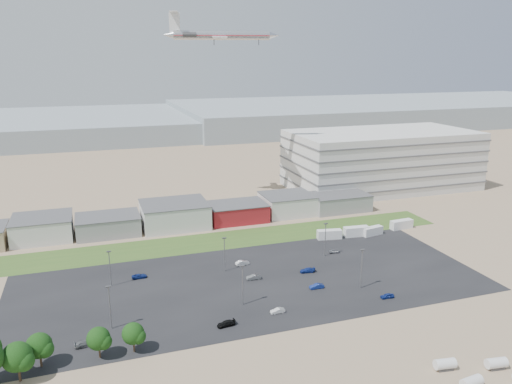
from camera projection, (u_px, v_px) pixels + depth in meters
name	position (u px, v px, depth m)	size (l,w,h in m)	color
ground	(258.00, 323.00, 108.49)	(700.00, 700.00, 0.00)	#8C7359
parking_lot	(252.00, 282.00, 128.33)	(120.00, 50.00, 0.01)	black
grass_strip	(205.00, 242.00, 156.05)	(160.00, 16.00, 0.02)	#375821
hills_backdrop	(180.00, 123.00, 407.82)	(700.00, 200.00, 9.00)	gray
building_row	(142.00, 218.00, 167.13)	(170.00, 20.00, 8.00)	silver
parking_garage	(381.00, 160.00, 219.99)	(80.00, 40.00, 25.00)	silver
storage_tank_nw	(445.00, 364.00, 92.11)	(3.90, 1.95, 2.34)	silver
storage_tank_ne	(496.00, 363.00, 92.38)	(3.88, 1.94, 2.33)	silver
storage_tank_sw	(472.00, 382.00, 86.90)	(3.95, 1.97, 2.37)	silver
box_trailer_a	(329.00, 234.00, 158.90)	(7.79, 2.43, 2.92)	silver
box_trailer_b	(356.00, 231.00, 161.36)	(8.27, 2.58, 3.10)	silver
box_trailer_c	(372.00, 231.00, 162.30)	(7.27, 2.27, 2.73)	silver
box_trailer_d	(401.00, 224.00, 168.33)	(7.96, 2.49, 2.98)	silver
tree_left	(17.00, 360.00, 87.96)	(5.75, 5.75, 8.62)	black
tree_mid	(39.00, 348.00, 92.30)	(5.14, 5.14, 7.71)	black
tree_right	(99.00, 341.00, 95.13)	(4.81, 4.81, 7.21)	black
tree_near	(133.00, 336.00, 97.12)	(4.65, 4.65, 6.97)	black
lightpole_front_l	(110.00, 308.00, 105.13)	(1.16, 0.48, 9.85)	slate
lightpole_front_m	(243.00, 285.00, 115.42)	(1.16, 0.48, 9.88)	slate
lightpole_front_r	(361.00, 269.00, 123.75)	(1.22, 0.51, 10.38)	slate
lightpole_back_l	(110.00, 269.00, 125.09)	(1.11, 0.46, 9.39)	slate
lightpole_back_m	(225.00, 255.00, 133.85)	(1.13, 0.47, 9.60)	slate
lightpole_back_r	(325.00, 240.00, 144.10)	(1.18, 0.49, 10.03)	slate
airliner	(222.00, 35.00, 184.36)	(43.20, 29.45, 12.76)	silver
parked_car_1	(317.00, 286.00, 124.71)	(1.28, 3.68, 1.21)	navy
parked_car_2	(387.00, 296.00, 119.76)	(1.34, 3.33, 1.13)	navy
parked_car_3	(226.00, 324.00, 107.21)	(1.66, 4.07, 1.18)	black
parked_car_7	(254.00, 277.00, 129.84)	(1.34, 3.85, 1.27)	#595B5E
parked_car_8	(334.00, 251.00, 147.42)	(1.33, 3.30, 1.12)	#A5A5AA
parked_car_9	(139.00, 276.00, 130.64)	(1.80, 3.91, 1.09)	navy
parked_car_10	(85.00, 343.00, 99.71)	(1.70, 4.19, 1.22)	#595B5E
parked_car_11	(242.00, 263.00, 138.90)	(1.37, 3.93, 1.29)	silver
parked_car_12	(307.00, 270.00, 134.15)	(1.67, 4.10, 1.19)	navy
parked_car_13	(278.00, 311.00, 112.73)	(1.18, 3.38, 1.11)	silver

